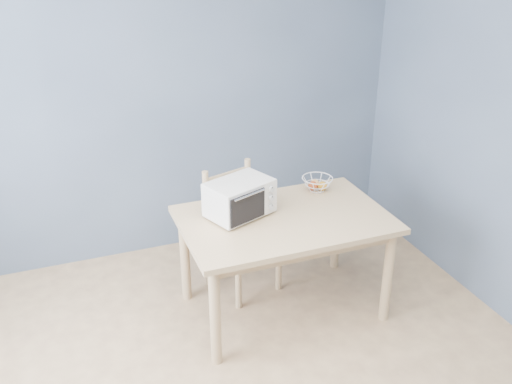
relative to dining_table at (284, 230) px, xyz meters
name	(u,v)px	position (x,y,z in m)	size (l,w,h in m)	color
room	(264,233)	(-0.58, -1.06, 0.65)	(4.01, 4.51, 2.61)	tan
dining_table	(284,230)	(0.00, 0.00, 0.00)	(1.40, 0.90, 0.75)	tan
toaster_oven	(238,199)	(-0.29, 0.13, 0.23)	(0.50, 0.44, 0.25)	silver
fruit_basket	(317,184)	(0.39, 0.31, 0.16)	(0.23, 0.23, 0.11)	white
dining_chair	(240,231)	(-0.19, 0.40, -0.18)	(0.56, 0.56, 0.95)	tan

